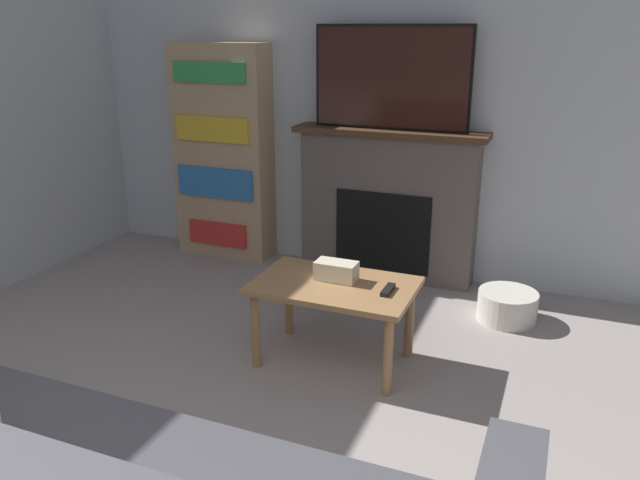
% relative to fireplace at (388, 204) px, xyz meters
% --- Properties ---
extents(wall_back, '(5.89, 0.06, 2.70)m').
position_rel_fireplace_xyz_m(wall_back, '(0.04, 0.14, 0.81)').
color(wall_back, silver).
rests_on(wall_back, ground_plane).
extents(fireplace, '(1.35, 0.28, 1.07)m').
position_rel_fireplace_xyz_m(fireplace, '(0.00, 0.00, 0.00)').
color(fireplace, '#605651').
rests_on(fireplace, ground_plane).
extents(tv, '(1.07, 0.03, 0.68)m').
position_rel_fireplace_xyz_m(tv, '(0.00, -0.02, 0.87)').
color(tv, black).
rests_on(tv, fireplace).
extents(coffee_table, '(0.85, 0.54, 0.46)m').
position_rel_fireplace_xyz_m(coffee_table, '(0.10, -1.32, -0.15)').
color(coffee_table, '#A87A4C').
rests_on(coffee_table, ground_plane).
extents(tissue_box, '(0.22, 0.12, 0.10)m').
position_rel_fireplace_xyz_m(tissue_box, '(0.09, -1.26, -0.03)').
color(tissue_box, beige).
rests_on(tissue_box, coffee_table).
extents(remote_control, '(0.04, 0.15, 0.02)m').
position_rel_fireplace_xyz_m(remote_control, '(0.39, -1.32, -0.07)').
color(remote_control, black).
rests_on(remote_control, coffee_table).
extents(bookshelf, '(0.76, 0.29, 1.63)m').
position_rel_fireplace_xyz_m(bookshelf, '(-1.32, -0.02, 0.27)').
color(bookshelf, tan).
rests_on(bookshelf, ground_plane).
extents(storage_basket, '(0.36, 0.36, 0.19)m').
position_rel_fireplace_xyz_m(storage_basket, '(0.92, -0.43, -0.45)').
color(storage_basket, silver).
rests_on(storage_basket, ground_plane).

